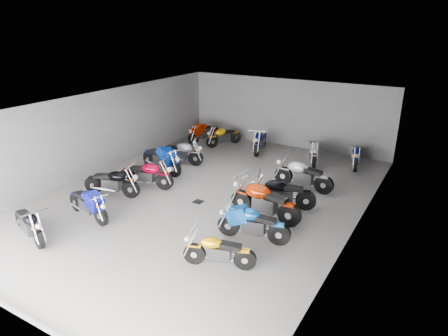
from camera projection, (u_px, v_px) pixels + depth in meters
The scene contains 22 objects.
ground at pixel (206, 197), 13.87m from camera, with size 14.00×14.00×0.00m, color gray.
wall_back at pixel (286, 113), 18.95m from camera, with size 10.00×0.10×3.20m, color slate.
wall_left at pixel (99, 132), 15.70m from camera, with size 0.10×14.00×3.20m, color slate.
wall_right at pixel (358, 182), 10.92m from camera, with size 0.10×14.00×3.20m, color slate.
ceiling at pixel (205, 105), 12.74m from camera, with size 10.00×14.00×0.04m, color black.
drain_grate at pixel (198, 202), 13.47m from camera, with size 0.32×0.32×0.01m, color black.
motorcycle_left_a at pixel (29, 224), 11.05m from camera, with size 1.92×0.66×0.86m.
motorcycle_left_b at pixel (88, 203), 12.22m from camera, with size 2.03×0.59×0.90m.
motorcycle_left_c at pixel (112, 182), 13.78m from camera, with size 2.05×0.69×0.92m.
motorcycle_left_d at pixel (146, 174), 14.44m from camera, with size 2.10×0.70×0.94m.
motorcycle_left_e at pixel (162, 159), 15.92m from camera, with size 2.28×0.71×1.02m.
motorcycle_left_f at pixel (180, 153), 16.80m from camera, with size 2.07×0.69×0.93m.
motorcycle_right_b at pixel (218, 251), 9.82m from camera, with size 1.78×0.74×0.81m.
motorcycle_right_c at pixel (253, 224), 11.00m from camera, with size 2.07×0.58×0.92m.
motorcycle_right_d at pixel (264, 201), 12.17m from camera, with size 2.40×0.51×1.06m.
motorcycle_right_e at pixel (282, 193), 12.86m from camera, with size 2.07×0.92×0.95m.
motorcycle_right_f at pixel (303, 175), 14.33m from camera, with size 2.25×0.47×0.99m.
motorcycle_back_a at pixel (204, 132), 19.92m from camera, with size 0.63×2.02×0.90m.
motorcycle_back_b at pixel (224, 136), 19.30m from camera, with size 0.95×1.84×0.87m.
motorcycle_back_c at pixel (260, 141), 18.41m from camera, with size 0.68×2.14×0.95m.
motorcycle_back_e at pixel (313, 151), 16.99m from camera, with size 0.91×2.03×0.94m.
motorcycle_back_f at pixel (356, 155), 16.57m from camera, with size 0.61×1.95×0.87m.
Camera 1 is at (6.99, -10.56, 5.80)m, focal length 32.00 mm.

